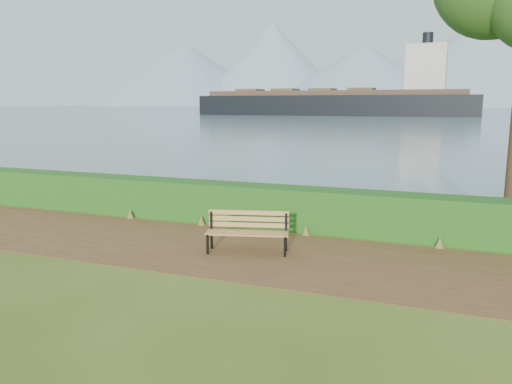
% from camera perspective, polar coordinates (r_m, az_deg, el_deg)
% --- Properties ---
extents(ground, '(140.00, 140.00, 0.00)m').
position_cam_1_polar(ground, '(10.33, -5.99, -6.88)').
color(ground, '#3C5418').
rests_on(ground, ground).
extents(path, '(40.00, 3.40, 0.01)m').
position_cam_1_polar(path, '(10.58, -5.25, -6.42)').
color(path, '#56371D').
rests_on(path, ground).
extents(hedge, '(32.00, 0.85, 1.00)m').
position_cam_1_polar(hedge, '(12.51, -0.65, -1.45)').
color(hedge, '#1A4D16').
rests_on(hedge, ground).
extents(water, '(700.00, 510.00, 0.00)m').
position_cam_1_polar(water, '(268.84, 20.23, 8.91)').
color(water, '#455B70').
rests_on(water, ground).
extents(mountains, '(585.00, 190.00, 70.00)m').
position_cam_1_polar(mountains, '(415.80, 19.53, 13.00)').
color(mountains, '#8094AB').
rests_on(mountains, ground).
extents(bench, '(1.73, 0.89, 0.83)m').
position_cam_1_polar(bench, '(10.20, -0.95, -4.23)').
color(bench, black).
rests_on(bench, ground).
extents(cargo_ship, '(66.02, 11.39, 19.99)m').
position_cam_1_polar(cargo_ship, '(121.97, 9.72, 10.01)').
color(cargo_ship, black).
rests_on(cargo_ship, ground).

